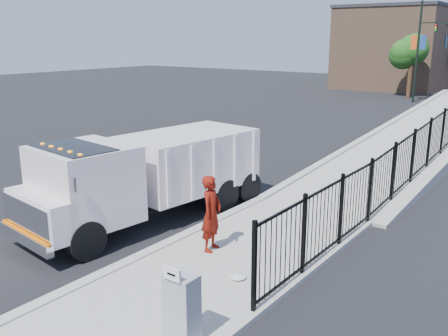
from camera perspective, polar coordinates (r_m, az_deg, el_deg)
The scene contains 14 objects.
ground at distance 13.41m, azimuth -4.80°, elevation -8.23°, with size 120.00×120.00×0.00m, color black.
sidewalk at distance 10.88m, azimuth -4.03°, elevation -13.62°, with size 3.55×12.00×0.12m, color #9E998E.
curb at distance 12.08m, azimuth -11.14°, elevation -10.74°, with size 0.30×12.00×0.16m, color #ADAAA3.
ramp at distance 26.49m, azimuth 22.37°, elevation 2.27°, with size 3.95×24.00×1.70m, color #9E998E.
iron_fence at distance 22.18m, azimuth 23.55°, elevation 2.28°, with size 0.10×28.00×1.80m, color black.
truck at distance 14.43m, azimuth -9.15°, elevation -0.57°, with size 3.28×7.79×2.59m.
worker at distance 12.18m, azimuth -1.44°, elevation -5.20°, with size 0.69×0.45×1.90m, color #681108.
utility_cabinet at distance 8.85m, azimuth -4.84°, elevation -15.72°, with size 0.55×0.40×1.25m, color gray.
arrow_sign at distance 8.35m, azimuth -5.96°, elevation -11.96°, with size 0.35×0.04×0.22m, color white.
debris at distance 11.12m, azimuth 1.61°, elevation -12.30°, with size 0.36×0.36×0.09m, color silver.
light_pole_0 at distance 44.02m, azimuth 21.67°, elevation 12.64°, with size 3.77×0.22×8.00m.
light_pole_2 at distance 54.15m, azimuth 23.77°, elevation 12.65°, with size 3.77×0.22×8.00m.
tree_0 at distance 47.14m, azimuth 20.70°, elevation 12.30°, with size 2.74×2.74×5.37m.
building at distance 55.97m, azimuth 18.90°, elevation 12.74°, with size 10.00×10.00×8.00m, color #8C664C.
Camera 1 is at (8.17, -9.25, 5.22)m, focal length 40.00 mm.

